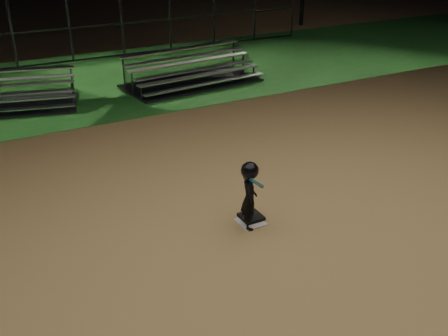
# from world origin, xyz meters

# --- Properties ---
(ground) EXTENTS (80.00, 80.00, 0.00)m
(ground) POSITION_xyz_m (0.00, 0.00, 0.00)
(ground) COLOR tan
(ground) RESTS_ON ground
(grass_strip) EXTENTS (60.00, 8.00, 0.01)m
(grass_strip) POSITION_xyz_m (0.00, 10.00, 0.01)
(grass_strip) COLOR #20601F
(grass_strip) RESTS_ON ground
(home_plate) EXTENTS (0.45, 0.45, 0.02)m
(home_plate) POSITION_xyz_m (0.00, 0.00, 0.01)
(home_plate) COLOR beige
(home_plate) RESTS_ON ground
(batting_tee) EXTENTS (0.38, 0.38, 0.65)m
(batting_tee) POSITION_xyz_m (0.06, 0.09, 0.14)
(batting_tee) COLOR black
(batting_tee) RESTS_ON home_plate
(child_batter) EXTENTS (0.49, 0.57, 1.25)m
(child_batter) POSITION_xyz_m (-0.11, -0.11, 0.66)
(child_batter) COLOR black
(child_batter) RESTS_ON ground
(bleacher_left) EXTENTS (4.28, 2.83, 0.96)m
(bleacher_left) POSITION_xyz_m (-3.01, 8.54, 0.20)
(bleacher_left) COLOR silver
(bleacher_left) RESTS_ON ground
(bleacher_right) EXTENTS (4.52, 2.53, 1.06)m
(bleacher_right) POSITION_xyz_m (2.69, 8.19, 0.22)
(bleacher_right) COLOR #B4B4B9
(bleacher_right) RESTS_ON ground
(backstop_fence) EXTENTS (20.08, 0.08, 2.50)m
(backstop_fence) POSITION_xyz_m (0.00, 13.00, 1.25)
(backstop_fence) COLOR #38383D
(backstop_fence) RESTS_ON ground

